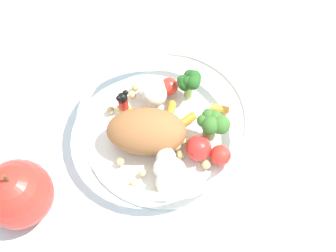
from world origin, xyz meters
TOP-DOWN VIEW (x-y plane):
  - ground_plane at (0.00, 0.00)m, footprint 2.40×2.40m
  - food_container at (-0.01, 0.00)m, footprint 0.22×0.22m
  - loose_apple at (0.12, -0.13)m, footprint 0.08×0.08m

SIDE VIEW (x-z plane):
  - ground_plane at x=0.00m, z-range 0.00..0.00m
  - food_container at x=-0.01m, z-range 0.00..0.06m
  - loose_apple at x=0.12m, z-range -0.01..0.09m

